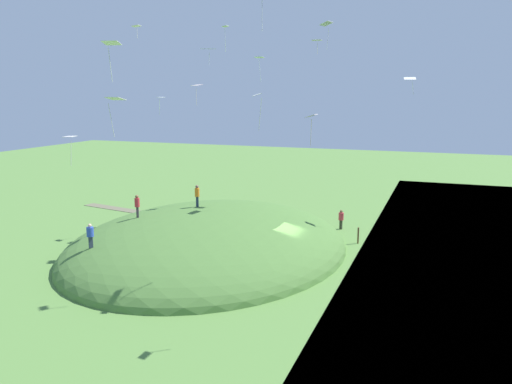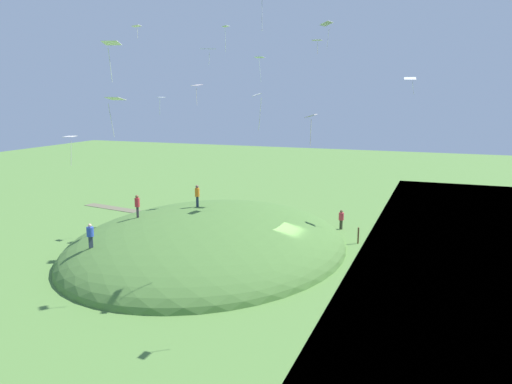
{
  "view_description": "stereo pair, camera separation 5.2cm",
  "coord_description": "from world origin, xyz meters",
  "px_view_note": "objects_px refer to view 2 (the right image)",
  "views": [
    {
      "loc": [
        -10.81,
        35.27,
        12.16
      ],
      "look_at": [
        2.01,
        0.9,
        5.15
      ],
      "focal_mm": 35.68,
      "sensor_mm": 36.0,
      "label": 1
    },
    {
      "loc": [
        -10.86,
        35.26,
        12.16
      ],
      "look_at": [
        2.01,
        0.9,
        5.15
      ],
      "focal_mm": 35.68,
      "sensor_mm": 36.0,
      "label": 2
    }
  ],
  "objects_px": {
    "person_watching_kites": "(90,233)",
    "kite_5": "(70,138)",
    "person_walking_path": "(197,193)",
    "kite_8": "(317,41)",
    "kite_1": "(257,98)",
    "kite_12": "(137,26)",
    "kite_11": "(197,86)",
    "kite_0": "(327,25)",
    "kite_6": "(111,45)",
    "kite_2": "(311,118)",
    "kite_10": "(260,59)",
    "person_with_child": "(341,217)",
    "person_on_hilltop": "(137,203)",
    "kite_3": "(264,1)",
    "kite_7": "(115,101)",
    "kite_13": "(208,49)",
    "kite_14": "(410,79)",
    "mooring_post": "(358,236)",
    "kite_9": "(226,29)",
    "kite_4": "(161,99)"
  },
  "relations": [
    {
      "from": "person_with_child",
      "to": "person_on_hilltop",
      "type": "distance_m",
      "value": 18.47
    },
    {
      "from": "kite_12",
      "to": "mooring_post",
      "type": "relative_size",
      "value": 0.87
    },
    {
      "from": "kite_3",
      "to": "kite_0",
      "type": "bearing_deg",
      "value": -95.16
    },
    {
      "from": "kite_2",
      "to": "kite_13",
      "type": "distance_m",
      "value": 16.79
    },
    {
      "from": "person_on_hilltop",
      "to": "kite_8",
      "type": "bearing_deg",
      "value": -106.19
    },
    {
      "from": "person_on_hilltop",
      "to": "kite_9",
      "type": "bearing_deg",
      "value": -83.66
    },
    {
      "from": "kite_1",
      "to": "person_with_child",
      "type": "bearing_deg",
      "value": -96.65
    },
    {
      "from": "kite_7",
      "to": "kite_13",
      "type": "xyz_separation_m",
      "value": [
        -0.61,
        -11.14,
        3.74
      ]
    },
    {
      "from": "person_watching_kites",
      "to": "kite_4",
      "type": "height_order",
      "value": "kite_4"
    },
    {
      "from": "kite_10",
      "to": "person_with_child",
      "type": "bearing_deg",
      "value": -162.55
    },
    {
      "from": "person_walking_path",
      "to": "kite_10",
      "type": "xyz_separation_m",
      "value": [
        -3.42,
        -5.78,
        11.1
      ]
    },
    {
      "from": "person_on_hilltop",
      "to": "kite_10",
      "type": "height_order",
      "value": "kite_10"
    },
    {
      "from": "person_walking_path",
      "to": "kite_8",
      "type": "bearing_deg",
      "value": 14.22
    },
    {
      "from": "kite_1",
      "to": "kite_12",
      "type": "xyz_separation_m",
      "value": [
        16.4,
        -12.73,
        6.3
      ]
    },
    {
      "from": "kite_3",
      "to": "kite_6",
      "type": "relative_size",
      "value": 0.93
    },
    {
      "from": "person_on_hilltop",
      "to": "kite_13",
      "type": "relative_size",
      "value": 1.27
    },
    {
      "from": "kite_1",
      "to": "mooring_post",
      "type": "height_order",
      "value": "kite_1"
    },
    {
      "from": "person_watching_kites",
      "to": "person_on_hilltop",
      "type": "relative_size",
      "value": 0.94
    },
    {
      "from": "kite_4",
      "to": "kite_3",
      "type": "bearing_deg",
      "value": 145.32
    },
    {
      "from": "kite_5",
      "to": "kite_10",
      "type": "relative_size",
      "value": 0.92
    },
    {
      "from": "kite_6",
      "to": "person_on_hilltop",
      "type": "bearing_deg",
      "value": -61.8
    },
    {
      "from": "person_watching_kites",
      "to": "kite_10",
      "type": "bearing_deg",
      "value": -170.89
    },
    {
      "from": "kite_8",
      "to": "person_with_child",
      "type": "bearing_deg",
      "value": -143.36
    },
    {
      "from": "kite_1",
      "to": "kite_7",
      "type": "relative_size",
      "value": 0.94
    },
    {
      "from": "kite_2",
      "to": "kite_10",
      "type": "distance_m",
      "value": 21.28
    },
    {
      "from": "kite_12",
      "to": "kite_7",
      "type": "bearing_deg",
      "value": 118.88
    },
    {
      "from": "kite_8",
      "to": "kite_14",
      "type": "distance_m",
      "value": 8.4
    },
    {
      "from": "kite_1",
      "to": "kite_14",
      "type": "distance_m",
      "value": 17.3
    },
    {
      "from": "kite_8",
      "to": "person_watching_kites",
      "type": "bearing_deg",
      "value": 54.82
    },
    {
      "from": "kite_5",
      "to": "person_on_hilltop",
      "type": "bearing_deg",
      "value": -101.61
    },
    {
      "from": "kite_2",
      "to": "kite_10",
      "type": "relative_size",
      "value": 0.73
    },
    {
      "from": "kite_2",
      "to": "mooring_post",
      "type": "relative_size",
      "value": 1.15
    },
    {
      "from": "kite_1",
      "to": "kite_12",
      "type": "relative_size",
      "value": 1.84
    },
    {
      "from": "kite_1",
      "to": "person_watching_kites",
      "type": "bearing_deg",
      "value": 5.24
    },
    {
      "from": "kite_9",
      "to": "mooring_post",
      "type": "distance_m",
      "value": 20.9
    },
    {
      "from": "person_on_hilltop",
      "to": "kite_6",
      "type": "xyz_separation_m",
      "value": [
        -4.78,
        8.92,
        11.13
      ]
    },
    {
      "from": "kite_5",
      "to": "kite_3",
      "type": "bearing_deg",
      "value": -168.94
    },
    {
      "from": "kite_1",
      "to": "kite_10",
      "type": "height_order",
      "value": "kite_10"
    },
    {
      "from": "kite_1",
      "to": "kite_11",
      "type": "bearing_deg",
      "value": -52.52
    },
    {
      "from": "kite_13",
      "to": "kite_0",
      "type": "bearing_deg",
      "value": -141.17
    },
    {
      "from": "kite_6",
      "to": "person_watching_kites",
      "type": "bearing_deg",
      "value": -31.42
    },
    {
      "from": "kite_3",
      "to": "kite_5",
      "type": "distance_m",
      "value": 15.68
    },
    {
      "from": "kite_0",
      "to": "kite_7",
      "type": "relative_size",
      "value": 0.93
    },
    {
      "from": "kite_1",
      "to": "kite_2",
      "type": "bearing_deg",
      "value": 136.99
    },
    {
      "from": "person_on_hilltop",
      "to": "kite_11",
      "type": "xyz_separation_m",
      "value": [
        -0.29,
        -10.22,
        9.24
      ]
    },
    {
      "from": "person_watching_kites",
      "to": "kite_5",
      "type": "bearing_deg",
      "value": -72.88
    },
    {
      "from": "kite_7",
      "to": "kite_1",
      "type": "bearing_deg",
      "value": -155.4
    },
    {
      "from": "kite_0",
      "to": "kite_12",
      "type": "xyz_separation_m",
      "value": [
        17.23,
        1.17,
        0.5
      ]
    },
    {
      "from": "kite_0",
      "to": "kite_9",
      "type": "height_order",
      "value": "kite_9"
    },
    {
      "from": "person_with_child",
      "to": "kite_9",
      "type": "distance_m",
      "value": 19.62
    }
  ]
}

